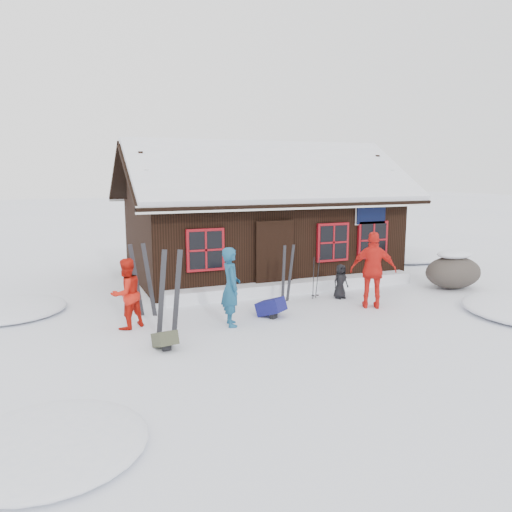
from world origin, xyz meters
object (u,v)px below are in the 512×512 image
at_px(skier_orange_right, 373,270).
at_px(backpack_olive, 165,342).
at_px(skier_teal, 231,287).
at_px(boulder, 453,271).
at_px(ski_pair_left, 169,295).
at_px(skier_crouched, 340,281).
at_px(backpack_blue, 271,310).
at_px(ski_poles, 315,279).
at_px(skier_orange_left, 126,294).

bearing_deg(skier_orange_right, backpack_olive, 40.99).
bearing_deg(skier_teal, boulder, -74.19).
height_order(boulder, ski_pair_left, ski_pair_left).
xyz_separation_m(skier_crouched, boulder, (3.73, -0.20, 0.04)).
height_order(backpack_blue, backpack_olive, backpack_blue).
relative_size(ski_pair_left, ski_poles, 1.61).
distance_m(boulder, backpack_olive, 9.19).
bearing_deg(ski_poles, skier_orange_right, -57.76).
bearing_deg(skier_orange_right, ski_pair_left, 33.97).
height_order(boulder, backpack_blue, boulder).
height_order(ski_pair_left, ski_poles, ski_pair_left).
height_order(skier_crouched, ski_poles, ski_poles).
height_order(ski_poles, backpack_olive, ski_poles).
bearing_deg(skier_orange_right, boulder, -134.43).
relative_size(skier_teal, backpack_blue, 2.96).
bearing_deg(skier_orange_right, skier_orange_left, 24.76).
distance_m(skier_teal, backpack_blue, 1.34).
bearing_deg(skier_crouched, ski_pair_left, -172.50).
bearing_deg(backpack_blue, backpack_olive, 168.07).
relative_size(ski_poles, backpack_blue, 1.97).
bearing_deg(skier_crouched, skier_teal, -170.27).
relative_size(skier_teal, skier_crouched, 1.88).
height_order(skier_teal, skier_crouched, skier_teal).
height_order(skier_crouched, boulder, boulder).
bearing_deg(skier_teal, ski_poles, -55.76).
xyz_separation_m(skier_orange_right, backpack_blue, (-2.69, 0.23, -0.81)).
bearing_deg(skier_crouched, backpack_olive, -166.44).
relative_size(skier_teal, ski_pair_left, 0.94).
bearing_deg(backpack_blue, ski_poles, -3.60).
bearing_deg(ski_poles, skier_crouched, -21.84).
distance_m(boulder, ski_pair_left, 8.81).
relative_size(boulder, backpack_olive, 3.43).
bearing_deg(boulder, skier_orange_left, -178.05).
xyz_separation_m(boulder, ski_poles, (-4.36, 0.45, 0.04)).
bearing_deg(skier_orange_left, backpack_blue, 143.35).
xyz_separation_m(ski_pair_left, backpack_blue, (2.53, 0.54, -0.73)).
relative_size(skier_orange_left, backpack_blue, 2.61).
xyz_separation_m(skier_crouched, ski_pair_left, (-4.99, -1.44, 0.42)).
height_order(boulder, backpack_olive, boulder).
height_order(skier_teal, skier_orange_right, skier_orange_right).
xyz_separation_m(skier_teal, boulder, (7.28, 0.98, -0.37)).
bearing_deg(ski_poles, ski_pair_left, -158.76).
bearing_deg(skier_teal, backpack_olive, 127.69).
relative_size(boulder, ski_poles, 1.47).
bearing_deg(skier_teal, skier_orange_right, -81.16).
distance_m(skier_crouched, backpack_blue, 2.63).
bearing_deg(boulder, skier_crouched, 176.97).
xyz_separation_m(skier_crouched, ski_poles, (-0.63, 0.25, 0.08)).
relative_size(skier_orange_left, backpack_olive, 3.10).
bearing_deg(skier_teal, skier_orange_left, 81.42).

